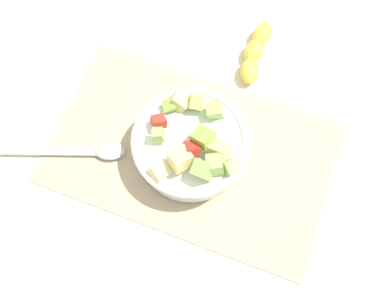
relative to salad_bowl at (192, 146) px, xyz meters
name	(u,v)px	position (x,y,z in m)	size (l,w,h in m)	color
ground_plane	(191,153)	(0.00, 0.00, -0.05)	(2.40, 2.40, 0.00)	silver
placemat	(191,153)	(0.00, 0.00, -0.04)	(0.52, 0.31, 0.01)	tan
salad_bowl	(192,146)	(0.00, 0.00, 0.00)	(0.21, 0.21, 0.11)	white
serving_spoon	(82,151)	(-0.19, -0.07, -0.03)	(0.23, 0.11, 0.01)	#B7B7BC
banana_whole	(255,52)	(0.04, 0.24, -0.03)	(0.05, 0.15, 0.04)	yellow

